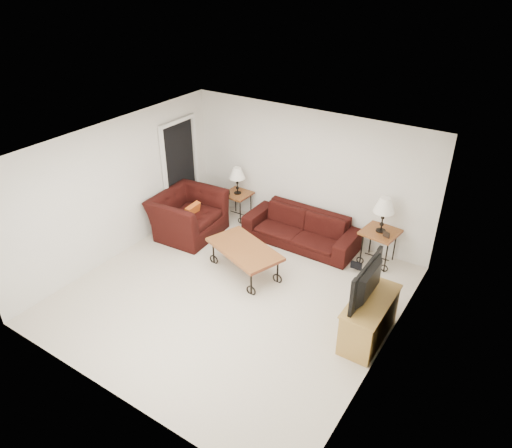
{
  "coord_description": "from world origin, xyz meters",
  "views": [
    {
      "loc": [
        3.73,
        -5.01,
        4.9
      ],
      "look_at": [
        0.0,
        0.7,
        1.0
      ],
      "focal_mm": 33.29,
      "sensor_mm": 36.0,
      "label": 1
    }
  ],
  "objects": [
    {
      "name": "side_table_right",
      "position": [
        1.64,
        2.2,
        0.33
      ],
      "size": [
        0.66,
        0.66,
        0.65
      ],
      "primitive_type": "cube",
      "rotation": [
        0.0,
        0.0,
        -0.12
      ],
      "color": "brown",
      "rests_on": "ground"
    },
    {
      "name": "wall_left",
      "position": [
        -2.5,
        0.0,
        1.25
      ],
      "size": [
        0.02,
        5.0,
        2.5
      ],
      "primitive_type": "cube",
      "color": "silver",
      "rests_on": "ground"
    },
    {
      "name": "tv_stand",
      "position": [
        2.23,
        0.25,
        0.34
      ],
      "size": [
        0.47,
        1.14,
        0.68
      ],
      "primitive_type": "cube",
      "color": "#A8803E",
      "rests_on": "ground"
    },
    {
      "name": "television",
      "position": [
        2.21,
        0.25,
        0.98
      ],
      "size": [
        0.13,
        1.02,
        0.59
      ],
      "primitive_type": "imported",
      "rotation": [
        0.0,
        0.0,
        -1.57
      ],
      "color": "black",
      "rests_on": "tv_stand"
    },
    {
      "name": "side_table_left",
      "position": [
        -1.44,
        2.2,
        0.28
      ],
      "size": [
        0.54,
        0.54,
        0.57
      ],
      "primitive_type": "cube",
      "rotation": [
        0.0,
        0.0,
        -0.03
      ],
      "color": "brown",
      "rests_on": "ground"
    },
    {
      "name": "backpack",
      "position": [
        1.46,
        1.77,
        0.2
      ],
      "size": [
        0.37,
        0.33,
        0.39
      ],
      "primitive_type": "ellipsoid",
      "rotation": [
        0.0,
        0.0,
        0.39
      ],
      "color": "black",
      "rests_on": "ground"
    },
    {
      "name": "doorway",
      "position": [
        -2.47,
        1.65,
        1.02
      ],
      "size": [
        0.08,
        0.94,
        2.04
      ],
      "primitive_type": "cube",
      "color": "black",
      "rests_on": "ground"
    },
    {
      "name": "armchair",
      "position": [
        -1.88,
        1.12,
        0.42
      ],
      "size": [
        1.22,
        1.37,
        0.85
      ],
      "primitive_type": "imported",
      "rotation": [
        0.0,
        0.0,
        1.64
      ],
      "color": "black",
      "rests_on": "ground"
    },
    {
      "name": "ceiling",
      "position": [
        0.0,
        0.0,
        2.5
      ],
      "size": [
        5.0,
        5.0,
        0.0
      ],
      "primitive_type": "plane",
      "color": "white",
      "rests_on": "wall_back"
    },
    {
      "name": "sofa",
      "position": [
        0.17,
        2.02,
        0.32
      ],
      "size": [
        2.2,
        0.86,
        0.64
      ],
      "primitive_type": "imported",
      "color": "black",
      "rests_on": "ground"
    },
    {
      "name": "coffee_table",
      "position": [
        -0.19,
        0.62,
        0.25
      ],
      "size": [
        1.53,
        1.15,
        0.51
      ],
      "primitive_type": "cube",
      "rotation": [
        0.0,
        0.0,
        -0.35
      ],
      "color": "brown",
      "rests_on": "ground"
    },
    {
      "name": "ground",
      "position": [
        0.0,
        0.0,
        0.0
      ],
      "size": [
        5.0,
        5.0,
        0.0
      ],
      "primitive_type": "plane",
      "color": "beige",
      "rests_on": "ground"
    },
    {
      "name": "photo_frame_right",
      "position": [
        1.79,
        2.05,
        0.7
      ],
      "size": [
        0.13,
        0.06,
        0.11
      ],
      "primitive_type": "cube",
      "rotation": [
        0.0,
        0.0,
        -0.33
      ],
      "color": "black",
      "rests_on": "side_table_right"
    },
    {
      "name": "wall_front",
      "position": [
        0.0,
        -2.5,
        1.25
      ],
      "size": [
        5.0,
        0.02,
        2.5
      ],
      "primitive_type": "cube",
      "color": "silver",
      "rests_on": "ground"
    },
    {
      "name": "wall_back",
      "position": [
        0.0,
        2.5,
        1.25
      ],
      "size": [
        5.0,
        0.02,
        2.5
      ],
      "primitive_type": "cube",
      "color": "silver",
      "rests_on": "ground"
    },
    {
      "name": "photo_frame_left",
      "position": [
        -1.59,
        2.05,
        0.62
      ],
      "size": [
        0.11,
        0.03,
        0.09
      ],
      "primitive_type": "cube",
      "rotation": [
        0.0,
        0.0,
        0.14
      ],
      "color": "black",
      "rests_on": "side_table_left"
    },
    {
      "name": "throw_pillow",
      "position": [
        -1.72,
        1.07,
        0.52
      ],
      "size": [
        0.13,
        0.39,
        0.38
      ],
      "primitive_type": "cube",
      "rotation": [
        0.0,
        0.0,
        1.64
      ],
      "color": "#DC491C",
      "rests_on": "armchair"
    },
    {
      "name": "wall_right",
      "position": [
        2.5,
        0.0,
        1.25
      ],
      "size": [
        0.02,
        5.0,
        2.5
      ],
      "primitive_type": "cube",
      "color": "silver",
      "rests_on": "ground"
    },
    {
      "name": "lamp_right",
      "position": [
        1.64,
        2.2,
        0.98
      ],
      "size": [
        0.41,
        0.41,
        0.65
      ],
      "primitive_type": null,
      "rotation": [
        0.0,
        0.0,
        -0.12
      ],
      "color": "black",
      "rests_on": "side_table_right"
    },
    {
      "name": "lamp_left",
      "position": [
        -1.44,
        2.2,
        0.85
      ],
      "size": [
        0.33,
        0.33,
        0.57
      ],
      "primitive_type": null,
      "rotation": [
        0.0,
        0.0,
        -0.03
      ],
      "color": "black",
      "rests_on": "side_table_left"
    }
  ]
}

